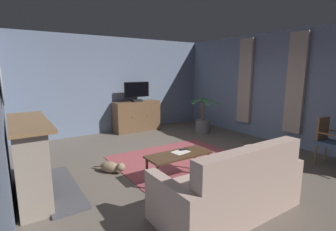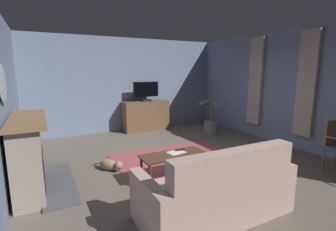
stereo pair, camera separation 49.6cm
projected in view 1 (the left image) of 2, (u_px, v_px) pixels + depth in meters
ground_plane at (183, 164)px, 5.12m from camera, size 6.54×7.24×0.04m
wall_back at (118, 85)px, 7.63m from camera, size 6.54×0.10×2.85m
wall_right_with_window at (276, 88)px, 6.49m from camera, size 0.10×7.24×2.85m
curtain_panel_near at (296, 83)px, 5.92m from camera, size 0.10×0.44×2.39m
curtain_panel_far at (245, 81)px, 7.15m from camera, size 0.10×0.44×2.39m
rug_central at (179, 160)px, 5.27m from camera, size 2.59×2.09×0.01m
fireplace at (31, 161)px, 3.69m from camera, size 0.86×1.74×1.17m
wall_mirror_oval at (2, 85)px, 3.35m from camera, size 0.06×0.84×0.56m
tv_cabinet at (137, 117)px, 7.76m from camera, size 1.42×0.54×0.93m
television at (137, 91)px, 7.57m from camera, size 0.81×0.20×0.60m
coffee_table at (179, 157)px, 4.26m from camera, size 1.14×0.47×0.47m
tv_remote at (184, 150)px, 4.43m from camera, size 0.18×0.08×0.02m
folded_newspaper at (181, 152)px, 4.33m from camera, size 0.33×0.27×0.01m
sofa_floral at (231, 190)px, 3.26m from camera, size 1.99×0.91×0.99m
side_chair_nearest_door at (330, 140)px, 4.91m from camera, size 0.45×0.51×0.95m
potted_plant_on_hearth_side at (203, 125)px, 7.53m from camera, size 0.77×0.99×1.07m
cat at (112, 167)px, 4.61m from camera, size 0.43×0.63×0.23m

